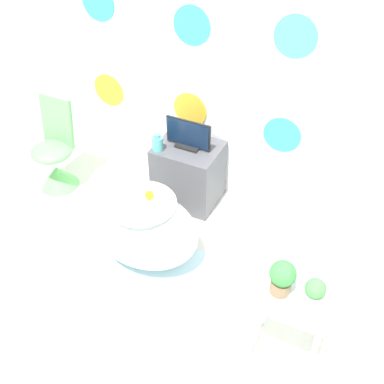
{
  "coord_description": "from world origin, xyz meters",
  "views": [
    {
      "loc": [
        1.47,
        -1.05,
        2.72
      ],
      "look_at": [
        0.5,
        0.94,
        0.82
      ],
      "focal_mm": 42.0,
      "sensor_mm": 36.0,
      "label": 1
    }
  ],
  "objects_px": {
    "bathtub": "(145,229)",
    "tv": "(188,136)",
    "chair": "(56,162)",
    "vase": "(157,143)",
    "potted_plant_right": "(315,292)",
    "potted_plant_left": "(282,277)"
  },
  "relations": [
    {
      "from": "bathtub",
      "to": "potted_plant_right",
      "type": "xyz_separation_m",
      "value": [
        1.32,
        -0.33,
        0.39
      ]
    },
    {
      "from": "chair",
      "to": "bathtub",
      "type": "bearing_deg",
      "value": -19.03
    },
    {
      "from": "bathtub",
      "to": "potted_plant_right",
      "type": "bearing_deg",
      "value": -14.07
    },
    {
      "from": "bathtub",
      "to": "tv",
      "type": "distance_m",
      "value": 0.85
    },
    {
      "from": "chair",
      "to": "vase",
      "type": "bearing_deg",
      "value": 11.83
    },
    {
      "from": "bathtub",
      "to": "tv",
      "type": "xyz_separation_m",
      "value": [
        -0.0,
        0.76,
        0.39
      ]
    },
    {
      "from": "tv",
      "to": "potted_plant_right",
      "type": "height_order",
      "value": "tv"
    },
    {
      "from": "vase",
      "to": "potted_plant_right",
      "type": "height_order",
      "value": "potted_plant_right"
    },
    {
      "from": "potted_plant_right",
      "to": "chair",
      "type": "bearing_deg",
      "value": 163.56
    },
    {
      "from": "chair",
      "to": "potted_plant_right",
      "type": "xyz_separation_m",
      "value": [
        2.5,
        -0.74,
        0.41
      ]
    },
    {
      "from": "bathtub",
      "to": "vase",
      "type": "xyz_separation_m",
      "value": [
        -0.21,
        0.61,
        0.35
      ]
    },
    {
      "from": "chair",
      "to": "tv",
      "type": "height_order",
      "value": "chair"
    },
    {
      "from": "bathtub",
      "to": "potted_plant_right",
      "type": "height_order",
      "value": "potted_plant_right"
    },
    {
      "from": "tv",
      "to": "potted_plant_left",
      "type": "xyz_separation_m",
      "value": [
        1.13,
        -1.09,
        0.03
      ]
    },
    {
      "from": "potted_plant_left",
      "to": "chair",
      "type": "bearing_deg",
      "value": 162.17
    },
    {
      "from": "vase",
      "to": "potted_plant_right",
      "type": "bearing_deg",
      "value": -31.59
    },
    {
      "from": "bathtub",
      "to": "potted_plant_left",
      "type": "distance_m",
      "value": 1.25
    },
    {
      "from": "vase",
      "to": "bathtub",
      "type": "bearing_deg",
      "value": -71.06
    },
    {
      "from": "tv",
      "to": "potted_plant_right",
      "type": "distance_m",
      "value": 1.71
    },
    {
      "from": "tv",
      "to": "vase",
      "type": "distance_m",
      "value": 0.26
    },
    {
      "from": "tv",
      "to": "vase",
      "type": "bearing_deg",
      "value": -144.58
    },
    {
      "from": "vase",
      "to": "potted_plant_left",
      "type": "relative_size",
      "value": 0.64
    }
  ]
}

